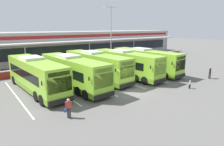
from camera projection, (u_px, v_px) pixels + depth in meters
The scene contains 18 objects.
ground_plane at pixel (130, 92), 21.57m from camera, with size 200.00×200.00×0.00m, color #605E5B.
terminal_building at pixel (47, 46), 41.78m from camera, with size 70.00×13.00×6.00m.
red_barrier_wall at pixel (73, 66), 32.71m from camera, with size 60.00×0.40×1.10m.
coach_bus_leftmost at pixel (36, 75), 21.49m from camera, with size 3.54×12.29×3.78m.
coach_bus_left_centre at pixel (73, 72), 22.92m from camera, with size 3.54×12.29×3.78m.
coach_bus_centre at pixel (96, 66), 26.40m from camera, with size 3.54×12.29×3.78m.
coach_bus_right_centre at pixel (126, 64), 27.96m from camera, with size 3.54×12.29×3.78m.
coach_bus_rightmost at pixel (145, 61), 30.27m from camera, with size 3.54×12.29×3.78m.
bay_stripe_far_west at pixel (16, 96), 20.09m from camera, with size 0.14×13.00×0.01m, color silver.
bay_stripe_west at pixel (55, 89), 22.55m from camera, with size 0.14×13.00×0.01m, color silver.
bay_stripe_mid_west at pixel (87, 83), 25.00m from camera, with size 0.14×13.00×0.01m, color silver.
bay_stripe_centre at pixel (113, 78), 27.46m from camera, with size 0.14×13.00×0.01m, color silver.
bay_stripe_mid_east at pixel (134, 73), 29.91m from camera, with size 0.14×13.00×0.01m, color silver.
bay_stripe_east at pixel (152, 70), 32.37m from camera, with size 0.14×13.00×0.01m, color silver.
pedestrian_with_handbag at pixel (68, 108), 15.15m from camera, with size 0.63×0.49×1.62m.
pedestrian_in_dark_coat at pixel (210, 72), 26.83m from camera, with size 0.52×0.35×1.62m.
pedestrian_child at pixel (190, 84), 22.50m from camera, with size 0.32×0.21×1.00m.
lamp_post_centre at pixel (111, 31), 39.00m from camera, with size 3.24×0.28×11.00m.
Camera 1 is at (-13.93, -15.17, 7.03)m, focal length 30.96 mm.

